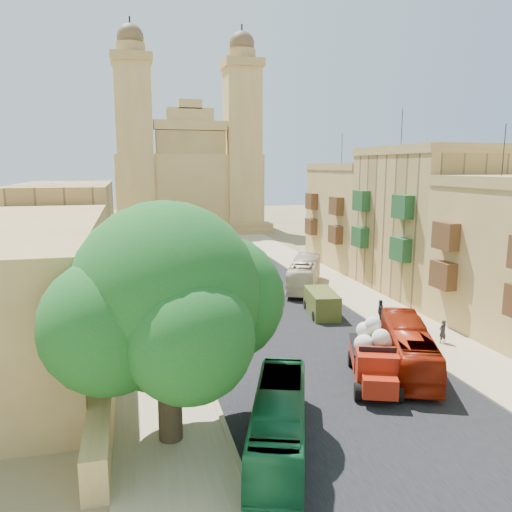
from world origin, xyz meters
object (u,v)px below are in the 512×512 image
car_blue_a (228,324)px  car_white_b (243,268)px  pedestrian_a (443,332)px  street_tree_b (144,280)px  olive_pickup (322,303)px  street_tree_a (150,320)px  ficus_tree (169,302)px  pedestrian_c (380,312)px  street_tree_c (140,247)px  bus_red_east (408,347)px  car_white_a (222,272)px  bus_cream_east (304,274)px  car_dkblue (179,256)px  red_truck (374,356)px  church (188,179)px  bus_green_north (279,420)px  car_cream (270,293)px  car_blue_b (177,244)px  street_tree_d (138,231)px

car_blue_a → car_white_b: 20.11m
pedestrian_a → street_tree_b: bearing=-43.3°
olive_pickup → street_tree_a: bearing=-150.3°
ficus_tree → pedestrian_c: (16.91, 12.66, -5.33)m
street_tree_a → street_tree_c: 24.01m
street_tree_a → bus_red_east: 15.42m
street_tree_a → car_white_a: size_ratio=1.11×
ficus_tree → bus_cream_east: 29.49m
street_tree_a → car_dkblue: street_tree_a is taller
street_tree_a → car_dkblue: (5.00, 34.28, -2.42)m
car_white_b → pedestrian_a: bearing=126.3°
red_truck → street_tree_b: bearing=125.3°
ficus_tree → street_tree_c: 32.11m
bus_red_east → pedestrian_a: (4.69, 3.38, -0.53)m
bus_red_east → car_blue_a: (-9.13, 9.27, -0.71)m
bus_cream_east → car_white_a: (-7.12, 6.29, -0.78)m
street_tree_a → car_dkblue: bearing=81.7°
church → bus_cream_east: 50.70m
car_blue_a → pedestrian_c: bearing=-27.5°
street_tree_c → bus_green_north: size_ratio=0.60×
car_white_a → street_tree_b: bearing=-111.9°
car_white_b → olive_pickup: bearing=117.2°
street_tree_b → car_cream: (11.20, 1.51, -2.24)m
street_tree_a → car_blue_b: size_ratio=1.17×
ficus_tree → bus_cream_east: ficus_tree is taller
red_truck → olive_pickup: bearing=81.1°
church → olive_pickup: bearing=-86.1°
pedestrian_a → pedestrian_c: (-2.08, 4.94, 0.14)m
red_truck → car_dkblue: (-6.98, 39.18, -0.91)m
car_blue_b → pedestrian_c: size_ratio=2.08×
street_tree_d → bus_red_east: 42.42m
car_white_a → car_cream: car_white_a is taller
bus_red_east → car_blue_b: bus_red_east is taller
street_tree_a → car_cream: (11.20, 13.51, -2.48)m
red_truck → bus_green_north: size_ratio=0.70×
street_tree_b → car_cream: street_tree_b is taller
street_tree_b → pedestrian_a: 23.19m
red_truck → car_white_b: (-0.74, 29.87, -0.90)m
pedestrian_a → bus_cream_east: bearing=-88.4°
car_blue_b → bus_green_north: bearing=-66.1°
church → pedestrian_c: church is taller
car_white_a → ficus_tree: bearing=-88.8°
olive_pickup → pedestrian_c: size_ratio=2.63×
car_cream → car_dkblue: bearing=-58.2°
bus_cream_east → car_cream: size_ratio=2.43×
pedestrian_a → car_blue_b: bearing=-84.1°
red_truck → pedestrian_c: red_truck is taller
bus_green_north → car_blue_a: size_ratio=2.48×
car_white_a → church: bearing=103.7°
street_tree_b → bus_red_east: street_tree_b is taller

